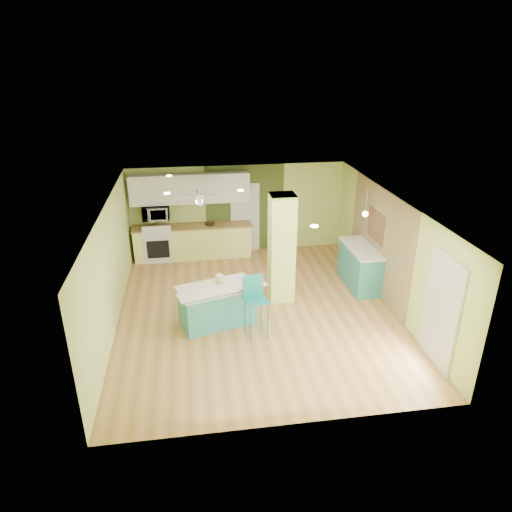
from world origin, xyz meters
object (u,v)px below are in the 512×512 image
Objects in this scene: peninsula at (217,304)px; bar_stool at (255,296)px; side_counter at (360,266)px; canister at (220,279)px; fruit_bowl at (210,224)px.

bar_stool is at bearing -52.48° from peninsula.
canister is (-3.51, -1.03, 0.42)m from side_counter.
fruit_bowl is (0.06, 3.56, 0.53)m from peninsula.
peninsula is 10.50× the size of canister.
canister is (0.07, 0.21, 0.48)m from peninsula.
side_counter is at bearing -33.39° from fruit_bowl.
side_counter is 4.24m from fruit_bowl.
canister is (-0.64, 0.73, 0.07)m from bar_stool.
peninsula is 3.79m from side_counter.
fruit_bowl is 1.51× the size of canister.
bar_stool reaches higher than side_counter.
fruit_bowl is (-3.52, 2.32, 0.47)m from side_counter.
bar_stool is 0.97m from canister.
peninsula is 1.48× the size of bar_stool.
bar_stool is 4.14m from fruit_bowl.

